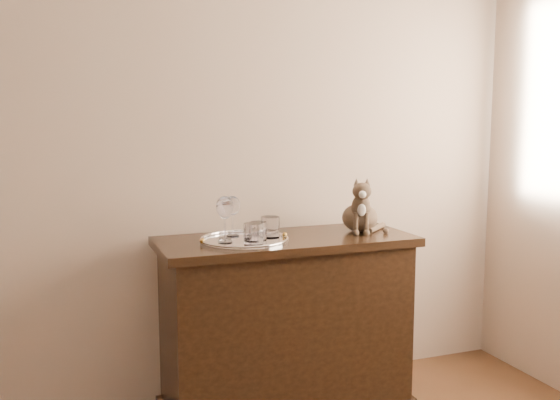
% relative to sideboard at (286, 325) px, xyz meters
% --- Properties ---
extents(wall_back, '(4.00, 0.10, 2.70)m').
position_rel_sideboard_xyz_m(wall_back, '(-0.60, 0.31, 0.93)').
color(wall_back, '#C5AB94').
rests_on(wall_back, ground).
extents(sideboard, '(1.20, 0.50, 0.85)m').
position_rel_sideboard_xyz_m(sideboard, '(0.00, 0.00, 0.00)').
color(sideboard, black).
rests_on(sideboard, ground).
extents(tray, '(0.40, 0.40, 0.01)m').
position_rel_sideboard_xyz_m(tray, '(-0.21, -0.03, 0.43)').
color(tray, white).
rests_on(tray, sideboard).
extents(wine_glass_a, '(0.07, 0.07, 0.18)m').
position_rel_sideboard_xyz_m(wine_glass_a, '(-0.29, 0.02, 0.52)').
color(wine_glass_a, white).
rests_on(wine_glass_a, tray).
extents(wine_glass_b, '(0.07, 0.07, 0.19)m').
position_rel_sideboard_xyz_m(wine_glass_b, '(-0.24, 0.07, 0.53)').
color(wine_glass_b, silver).
rests_on(wine_glass_b, tray).
extents(wine_glass_c, '(0.08, 0.08, 0.21)m').
position_rel_sideboard_xyz_m(wine_glass_c, '(-0.31, -0.04, 0.54)').
color(wine_glass_c, white).
rests_on(wine_glass_c, tray).
extents(tumbler_a, '(0.08, 0.08, 0.08)m').
position_rel_sideboard_xyz_m(tumbler_a, '(-0.16, -0.06, 0.48)').
color(tumbler_a, white).
rests_on(tumbler_a, tray).
extents(tumbler_b, '(0.09, 0.09, 0.10)m').
position_rel_sideboard_xyz_m(tumbler_b, '(-0.21, -0.16, 0.48)').
color(tumbler_b, white).
rests_on(tumbler_b, tray).
extents(tumbler_c, '(0.09, 0.09, 0.10)m').
position_rel_sideboard_xyz_m(tumbler_c, '(-0.09, -0.02, 0.48)').
color(tumbler_c, white).
rests_on(tumbler_c, tray).
extents(cat, '(0.35, 0.34, 0.27)m').
position_rel_sideboard_xyz_m(cat, '(0.40, 0.02, 0.56)').
color(cat, '#47352A').
rests_on(cat, sideboard).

